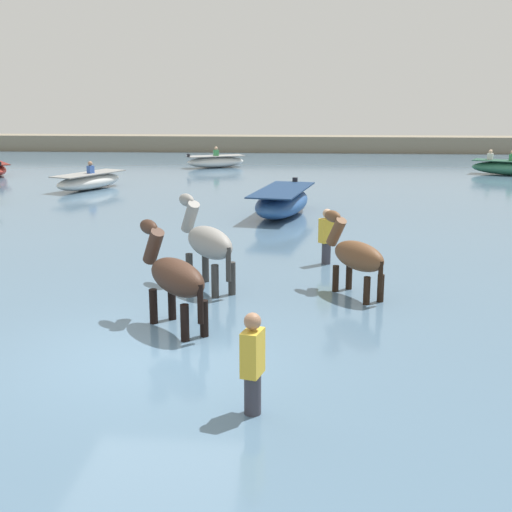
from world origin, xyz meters
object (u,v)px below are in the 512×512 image
(boat_distant_west, at_px, (511,168))
(person_spectator_far, at_px, (253,376))
(horse_flank_grey, at_px, (207,244))
(horse_lead_dark_bay, at_px, (175,279))
(boat_near_starboard, at_px, (89,181))
(person_wading_close, at_px, (326,243))
(boat_far_inshore, at_px, (216,162))
(boat_far_offshore, at_px, (282,202))
(horse_trailing_bay, at_px, (356,258))

(boat_distant_west, relative_size, person_spectator_far, 2.32)
(horse_flank_grey, bearing_deg, horse_lead_dark_bay, -94.67)
(boat_near_starboard, height_order, person_wading_close, person_wading_close)
(boat_far_inshore, height_order, boat_far_offshore, boat_far_inshore)
(person_wading_close, bearing_deg, boat_far_offshore, 100.95)
(horse_trailing_bay, distance_m, boat_far_offshore, 8.70)
(horse_flank_grey, distance_m, boat_far_inshore, 22.70)
(boat_distant_west, bearing_deg, person_wading_close, -117.40)
(horse_trailing_bay, relative_size, person_spectator_far, 1.16)
(person_wading_close, bearing_deg, horse_lead_dark_bay, -119.88)
(horse_trailing_bay, distance_m, horse_flank_grey, 2.82)
(horse_trailing_bay, bearing_deg, horse_flank_grey, 174.62)
(horse_lead_dark_bay, distance_m, boat_far_inshore, 24.95)
(horse_trailing_bay, bearing_deg, boat_near_starboard, 124.66)
(horse_lead_dark_bay, height_order, horse_flank_grey, horse_flank_grey)
(boat_far_offshore, bearing_deg, horse_lead_dark_bay, -97.19)
(boat_near_starboard, height_order, boat_distant_west, boat_distant_west)
(boat_far_offshore, height_order, person_spectator_far, person_spectator_far)
(boat_near_starboard, bearing_deg, boat_distant_west, 19.12)
(horse_flank_grey, bearing_deg, person_wading_close, 41.98)
(boat_near_starboard, bearing_deg, horse_lead_dark_bay, -67.39)
(horse_lead_dark_bay, xyz_separation_m, person_spectator_far, (1.46, -2.82, -0.34))
(boat_far_inshore, bearing_deg, horse_trailing_bay, -75.96)
(horse_lead_dark_bay, xyz_separation_m, boat_far_offshore, (1.33, 10.56, -0.41))
(boat_near_starboard, relative_size, person_wading_close, 2.23)
(boat_far_inshore, relative_size, person_spectator_far, 2.00)
(boat_distant_west, xyz_separation_m, person_spectator_far, (-10.39, -25.21, 0.12))
(boat_far_inshore, distance_m, boat_distant_west, 14.75)
(boat_distant_west, bearing_deg, person_spectator_far, -112.41)
(horse_trailing_bay, relative_size, person_wading_close, 1.16)
(horse_lead_dark_bay, bearing_deg, boat_far_offshore, 82.81)
(horse_flank_grey, height_order, person_wading_close, horse_flank_grey)
(boat_distant_west, distance_m, person_wading_close, 20.27)
(horse_lead_dark_bay, bearing_deg, boat_far_inshore, 96.22)
(boat_near_starboard, distance_m, person_spectator_far, 20.47)
(horse_lead_dark_bay, xyz_separation_m, boat_near_starboard, (-6.65, 15.97, -0.49))
(boat_far_offshore, bearing_deg, boat_distant_west, 48.34)
(boat_far_inshore, distance_m, boat_far_offshore, 14.80)
(horse_flank_grey, relative_size, person_spectator_far, 1.31)
(boat_far_inshore, distance_m, boat_near_starboard, 9.67)
(boat_far_offshore, bearing_deg, person_wading_close, -79.05)
(horse_trailing_bay, bearing_deg, boat_far_inshore, 104.04)
(horse_lead_dark_bay, distance_m, boat_distant_west, 25.33)
(horse_trailing_bay, xyz_separation_m, boat_distant_west, (8.86, 20.36, -0.38))
(horse_trailing_bay, relative_size, boat_far_inshore, 0.58)
(horse_flank_grey, distance_m, boat_distant_west, 23.24)
(horse_lead_dark_bay, height_order, boat_distant_west, horse_lead_dark_bay)
(horse_flank_grey, relative_size, boat_distant_west, 0.56)
(boat_near_starboard, height_order, person_spectator_far, person_spectator_far)
(horse_lead_dark_bay, height_order, horse_trailing_bay, horse_lead_dark_bay)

